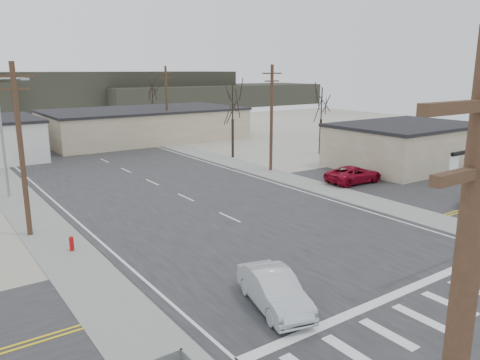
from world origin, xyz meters
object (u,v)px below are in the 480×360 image
(car_far_a, at_px, (69,140))
(car_far_b, at_px, (33,136))
(car_parked_red, at_px, (354,174))
(fire_hydrant, at_px, (72,244))
(sedan_crossing, at_px, (274,290))

(car_far_a, distance_m, car_far_b, 7.50)
(car_parked_red, bearing_deg, car_far_b, 24.95)
(fire_hydrant, relative_size, car_parked_red, 0.17)
(fire_hydrant, bearing_deg, car_far_a, 74.73)
(fire_hydrant, xyz_separation_m, sedan_crossing, (5.03, -11.00, 0.35))
(fire_hydrant, xyz_separation_m, car_far_a, (9.98, 36.55, 0.35))
(fire_hydrant, bearing_deg, sedan_crossing, -65.43)
(car_far_b, bearing_deg, car_far_a, -91.76)
(fire_hydrant, height_order, sedan_crossing, sedan_crossing)
(car_far_a, xyz_separation_m, car_parked_red, (14.36, -34.65, -0.04))
(sedan_crossing, relative_size, car_parked_red, 0.88)
(car_far_a, bearing_deg, car_far_b, -54.94)
(sedan_crossing, bearing_deg, car_parked_red, 48.27)
(sedan_crossing, xyz_separation_m, car_far_a, (4.95, 47.55, -0.01))
(car_far_b, distance_m, car_parked_red, 45.01)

